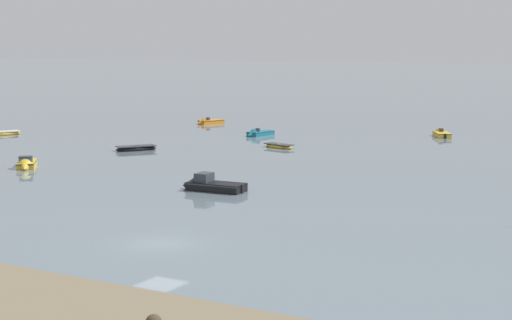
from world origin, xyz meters
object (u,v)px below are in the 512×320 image
(motorboat_moored_0, at_px, (257,134))
(motorboat_moored_1, at_px, (441,134))
(motorboat_moored_5, at_px, (208,123))
(rowboat_moored_1, at_px, (4,134))
(rowboat_moored_3, at_px, (136,149))
(motorboat_moored_6, at_px, (207,186))
(motorboat_moored_3, at_px, (26,165))
(rowboat_moored_0, at_px, (279,146))

(motorboat_moored_0, distance_m, motorboat_moored_1, 23.40)
(motorboat_moored_5, relative_size, rowboat_moored_1, 1.02)
(motorboat_moored_1, distance_m, rowboat_moored_1, 56.19)
(rowboat_moored_3, bearing_deg, motorboat_moored_0, 21.03)
(motorboat_moored_1, distance_m, motorboat_moored_6, 48.23)
(motorboat_moored_1, bearing_deg, motorboat_moored_6, 146.24)
(motorboat_moored_3, xyz_separation_m, motorboat_moored_6, (21.63, -1.48, 0.05))
(rowboat_moored_1, bearing_deg, rowboat_moored_3, -73.52)
(motorboat_moored_0, relative_size, rowboat_moored_0, 1.13)
(motorboat_moored_3, height_order, rowboat_moored_1, motorboat_moored_3)
(rowboat_moored_0, height_order, rowboat_moored_3, rowboat_moored_3)
(motorboat_moored_1, bearing_deg, rowboat_moored_3, 112.07)
(rowboat_moored_1, distance_m, motorboat_moored_6, 50.01)
(rowboat_moored_1, relative_size, rowboat_moored_3, 0.96)
(motorboat_moored_1, distance_m, motorboat_moored_3, 53.16)
(motorboat_moored_1, relative_size, motorboat_moored_6, 0.85)
(motorboat_moored_1, relative_size, motorboat_moored_5, 1.04)
(motorboat_moored_1, relative_size, motorboat_moored_3, 1.06)
(rowboat_moored_0, height_order, motorboat_moored_6, motorboat_moored_6)
(motorboat_moored_0, bearing_deg, motorboat_moored_3, 0.69)
(motorboat_moored_5, relative_size, rowboat_moored_3, 0.98)
(motorboat_moored_5, bearing_deg, motorboat_moored_1, 111.85)
(motorboat_moored_3, distance_m, rowboat_moored_0, 29.11)
(motorboat_moored_3, relative_size, motorboat_moored_5, 0.98)
(motorboat_moored_1, height_order, motorboat_moored_6, motorboat_moored_6)
(rowboat_moored_0, distance_m, motorboat_moored_6, 28.54)
(motorboat_moored_1, bearing_deg, motorboat_moored_3, 122.17)
(motorboat_moored_1, xyz_separation_m, motorboat_moored_5, (-34.63, -1.39, -0.01))
(rowboat_moored_3, bearing_deg, motorboat_moored_3, -149.04)
(motorboat_moored_3, bearing_deg, rowboat_moored_1, -169.40)
(rowboat_moored_0, distance_m, motorboat_moored_5, 29.62)
(motorboat_moored_0, height_order, rowboat_moored_3, motorboat_moored_0)
(motorboat_moored_3, relative_size, rowboat_moored_0, 1.11)
(motorboat_moored_5, distance_m, rowboat_moored_1, 29.46)
(motorboat_moored_5, xyz_separation_m, motorboat_moored_6, (30.65, -46.68, 0.11))
(rowboat_moored_1, height_order, motorboat_moored_6, motorboat_moored_6)
(rowboat_moored_3, bearing_deg, motorboat_moored_5, 52.35)
(rowboat_moored_0, bearing_deg, motorboat_moored_1, -104.97)
(motorboat_moored_5, distance_m, motorboat_moored_6, 55.84)
(rowboat_moored_1, height_order, rowboat_moored_3, rowboat_moored_3)
(motorboat_moored_1, height_order, motorboat_moored_5, motorboat_moored_1)
(motorboat_moored_3, height_order, motorboat_moored_6, motorboat_moored_6)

